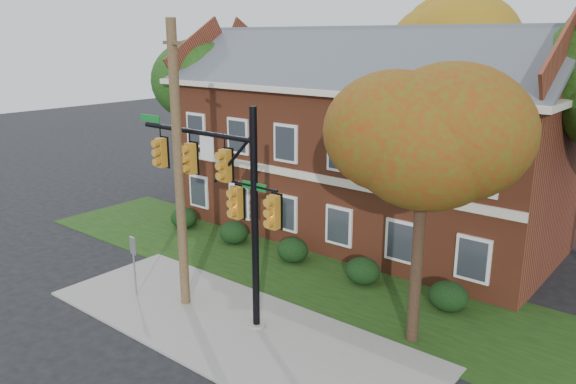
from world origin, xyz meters
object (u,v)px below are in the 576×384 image
Objects in this scene: hedge_center at (293,250)px; hedge_far_right at (448,296)px; tree_far_rear at (461,45)px; traffic_signal at (225,189)px; utility_pole at (179,169)px; hedge_left at (234,233)px; sign_post at (134,257)px; hedge_far_left at (184,218)px; tree_near_right at (431,134)px; tree_left_rear at (203,85)px; apartment_building at (362,131)px; hedge_right at (363,271)px.

hedge_far_right is at bearing 0.00° from hedge_center.
tree_far_rear is at bearing 113.37° from hedge_far_right.
utility_pole is at bearing -168.34° from traffic_signal.
sign_post reaches higher than hedge_left.
hedge_far_left is 7.00m from hedge_center.
traffic_signal reaches higher than hedge_center.
tree_far_rear reaches higher than hedge_far_left.
tree_far_rear reaches higher than tree_near_right.
hedge_center is 6.69m from traffic_signal.
tree_left_rear reaches higher than sign_post.
traffic_signal is 4.86m from sign_post.
apartment_building reaches higher than traffic_signal.
hedge_left is at bearing 0.00° from hedge_far_left.
tree_left_rear is (-6.23, 4.14, 6.16)m from hedge_left.
apartment_building is 13.43× the size of hedge_far_left.
traffic_signal is (-2.19, -5.19, 4.02)m from hedge_right.
utility_pole is (-4.00, -5.54, 4.49)m from hedge_right.
tree_near_right reaches higher than hedge_left.
tree_far_rear is at bearing 38.97° from tree_left_rear.
apartment_building is 10.81m from utility_pole.
sign_post is at bearing -160.22° from tree_near_right.
utility_pole is at bearing -95.16° from hedge_center.
hedge_center is (0.00, -5.25, -4.46)m from apartment_building.
utility_pole is at bearing -40.45° from hedge_far_left.
tree_near_right is (7.22, -8.09, 1.68)m from apartment_building.
sign_post is (-3.70, -1.10, -2.95)m from traffic_signal.
sign_post is at bearing -162.80° from traffic_signal.
hedge_center is at bearing 104.82° from traffic_signal.
tree_left_rear is (-9.73, 4.14, 6.16)m from hedge_center.
utility_pole reaches higher than traffic_signal.
sign_post is (-2.39, -11.54, -3.39)m from apartment_building.
apartment_building is 13.43× the size of hedge_far_right.
hedge_left is 6.48m from sign_post.
sign_post is (4.61, -6.29, 1.07)m from hedge_far_left.
hedge_right is 0.60× the size of sign_post.
hedge_right is at bearing -17.37° from tree_left_rear.
hedge_far_right is at bearing -13.89° from tree_left_rear.
hedge_far_left is 10.59m from traffic_signal.
hedge_left is at bearing 180.00° from hedge_right.
hedge_right is at bearing -80.64° from tree_far_rear.
hedge_far_right is 0.19× the size of traffic_signal.
apartment_building is 2.57× the size of traffic_signal.
traffic_signal is (-5.69, -5.19, 4.02)m from hedge_far_right.
tree_far_rear is 19.11m from utility_pole.
hedge_far_left is 3.50m from hedge_left.
utility_pole is (6.50, -5.54, 4.49)m from hedge_far_left.
utility_pole is at bearing -125.83° from hedge_right.
hedge_center is at bearing -95.85° from tree_far_rear.
hedge_right is at bearing 0.00° from hedge_center.
apartment_building is 8.84m from tree_far_rear.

